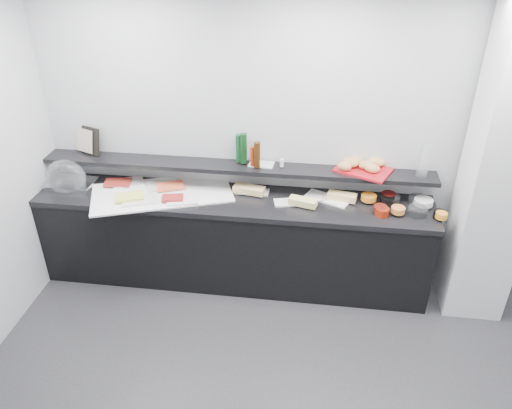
# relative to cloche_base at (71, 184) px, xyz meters

# --- Properties ---
(back_wall) EXTENTS (5.00, 0.02, 2.70)m
(back_wall) POSITION_rel_cloche_base_xyz_m (2.26, 0.26, 0.43)
(back_wall) COLOR #B0B3B8
(back_wall) RESTS_ON ground
(ceiling) EXTENTS (5.00, 5.00, 0.00)m
(ceiling) POSITION_rel_cloche_base_xyz_m (2.26, -1.74, 1.78)
(ceiling) COLOR white
(ceiling) RESTS_ON back_wall
(column) EXTENTS (0.50, 0.50, 2.70)m
(column) POSITION_rel_cloche_base_xyz_m (3.76, -0.09, 0.43)
(column) COLOR silver
(column) RESTS_ON ground
(buffet_cabinet) EXTENTS (3.60, 0.60, 0.85)m
(buffet_cabinet) POSITION_rel_cloche_base_xyz_m (1.56, -0.04, -0.50)
(buffet_cabinet) COLOR black
(buffet_cabinet) RESTS_ON ground
(counter_top) EXTENTS (3.62, 0.62, 0.05)m
(counter_top) POSITION_rel_cloche_base_xyz_m (1.56, -0.04, -0.05)
(counter_top) COLOR black
(counter_top) RESTS_ON buffet_cabinet
(wall_shelf) EXTENTS (3.60, 0.25, 0.04)m
(wall_shelf) POSITION_rel_cloche_base_xyz_m (1.56, 0.14, 0.21)
(wall_shelf) COLOR black
(wall_shelf) RESTS_ON back_wall
(cloche_base) EXTENTS (0.45, 0.31, 0.04)m
(cloche_base) POSITION_rel_cloche_base_xyz_m (0.00, 0.00, 0.00)
(cloche_base) COLOR silver
(cloche_base) RESTS_ON counter_top
(cloche_dome) EXTENTS (0.39, 0.28, 0.34)m
(cloche_dome) POSITION_rel_cloche_base_xyz_m (-0.00, -0.07, 0.11)
(cloche_dome) COLOR white
(cloche_dome) RESTS_ON cloche_base
(linen_runner) EXTENTS (1.39, 1.00, 0.01)m
(linen_runner) POSITION_rel_cloche_base_xyz_m (0.90, -0.04, -0.01)
(linen_runner) COLOR white
(linen_runner) RESTS_ON counter_top
(platter_meat_a) EXTENTS (0.33, 0.29, 0.01)m
(platter_meat_a) POSITION_rel_cloche_base_xyz_m (0.53, 0.10, 0.00)
(platter_meat_a) COLOR silver
(platter_meat_a) RESTS_ON linen_runner
(food_meat_a) EXTENTS (0.26, 0.19, 0.02)m
(food_meat_a) POSITION_rel_cloche_base_xyz_m (0.44, 0.05, 0.02)
(food_meat_a) COLOR maroon
(food_meat_a) RESTS_ON platter_meat_a
(platter_salmon) EXTENTS (0.37, 0.31, 0.01)m
(platter_salmon) POSITION_rel_cloche_base_xyz_m (0.89, 0.08, 0.00)
(platter_salmon) COLOR silver
(platter_salmon) RESTS_ON linen_runner
(food_salmon) EXTENTS (0.29, 0.24, 0.02)m
(food_salmon) POSITION_rel_cloche_base_xyz_m (0.96, 0.05, 0.02)
(food_salmon) COLOR #FA5733
(food_salmon) RESTS_ON platter_salmon
(platter_cheese) EXTENTS (0.37, 0.30, 0.01)m
(platter_cheese) POSITION_rel_cloche_base_xyz_m (0.75, -0.21, 0.00)
(platter_cheese) COLOR silver
(platter_cheese) RESTS_ON linen_runner
(food_cheese) EXTENTS (0.29, 0.24, 0.02)m
(food_cheese) POSITION_rel_cloche_base_xyz_m (0.65, -0.20, 0.02)
(food_cheese) COLOR #E9E55A
(food_cheese) RESTS_ON platter_cheese
(platter_meat_b) EXTENTS (0.31, 0.25, 0.01)m
(platter_meat_b) POSITION_rel_cloche_base_xyz_m (1.13, -0.17, 0.00)
(platter_meat_b) COLOR white
(platter_meat_b) RESTS_ON linen_runner
(food_meat_b) EXTENTS (0.21, 0.16, 0.02)m
(food_meat_b) POSITION_rel_cloche_base_xyz_m (1.04, -0.17, 0.02)
(food_meat_b) COLOR maroon
(food_meat_b) RESTS_ON platter_meat_b
(sandwich_plate_left) EXTENTS (0.31, 0.14, 0.01)m
(sandwich_plate_left) POSITION_rel_cloche_base_xyz_m (1.72, 0.10, -0.01)
(sandwich_plate_left) COLOR silver
(sandwich_plate_left) RESTS_ON counter_top
(sandwich_food_left) EXTENTS (0.30, 0.16, 0.06)m
(sandwich_food_left) POSITION_rel_cloche_base_xyz_m (1.69, 0.07, 0.02)
(sandwich_food_left) COLOR #E6C178
(sandwich_food_left) RESTS_ON sandwich_plate_left
(tongs_left) EXTENTS (0.16, 0.03, 0.01)m
(tongs_left) POSITION_rel_cloche_base_xyz_m (1.67, 0.02, -0.00)
(tongs_left) COLOR silver
(tongs_left) RESTS_ON sandwich_plate_left
(sandwich_plate_mid) EXTENTS (0.33, 0.20, 0.01)m
(sandwich_plate_mid) POSITION_rel_cloche_base_xyz_m (2.09, -0.05, -0.01)
(sandwich_plate_mid) COLOR white
(sandwich_plate_mid) RESTS_ON counter_top
(sandwich_food_mid) EXTENTS (0.26, 0.15, 0.06)m
(sandwich_food_mid) POSITION_rel_cloche_base_xyz_m (2.20, -0.09, 0.02)
(sandwich_food_mid) COLOR #E3CA77
(sandwich_food_mid) RESTS_ON sandwich_plate_mid
(tongs_mid) EXTENTS (0.15, 0.07, 0.01)m
(tongs_mid) POSITION_rel_cloche_base_xyz_m (2.15, -0.11, -0.00)
(tongs_mid) COLOR silver
(tongs_mid) RESTS_ON sandwich_plate_mid
(sandwich_plate_right) EXTENTS (0.43, 0.32, 0.01)m
(sandwich_plate_right) POSITION_rel_cloche_base_xyz_m (2.41, 0.06, -0.01)
(sandwich_plate_right) COLOR white
(sandwich_plate_right) RESTS_ON counter_top
(sandwich_food_right) EXTENTS (0.27, 0.15, 0.06)m
(sandwich_food_right) POSITION_rel_cloche_base_xyz_m (2.54, 0.05, 0.02)
(sandwich_food_right) COLOR #E5C378
(sandwich_food_right) RESTS_ON sandwich_plate_right
(tongs_right) EXTENTS (0.13, 0.10, 0.01)m
(tongs_right) POSITION_rel_cloche_base_xyz_m (2.38, 0.00, -0.00)
(tongs_right) COLOR #A9ACB0
(tongs_right) RESTS_ON sandwich_plate_right
(bowl_glass_fruit) EXTENTS (0.19, 0.19, 0.07)m
(bowl_glass_fruit) POSITION_rel_cloche_base_xyz_m (2.97, 0.08, 0.02)
(bowl_glass_fruit) COLOR silver
(bowl_glass_fruit) RESTS_ON counter_top
(fill_glass_fruit) EXTENTS (0.16, 0.16, 0.05)m
(fill_glass_fruit) POSITION_rel_cloche_base_xyz_m (2.77, 0.06, 0.03)
(fill_glass_fruit) COLOR orange
(fill_glass_fruit) RESTS_ON bowl_glass_fruit
(bowl_black_jam) EXTENTS (0.15, 0.15, 0.07)m
(bowl_black_jam) POSITION_rel_cloche_base_xyz_m (2.94, 0.04, 0.02)
(bowl_black_jam) COLOR black
(bowl_black_jam) RESTS_ON counter_top
(fill_black_jam) EXTENTS (0.13, 0.13, 0.05)m
(fill_black_jam) POSITION_rel_cloche_base_xyz_m (2.95, 0.12, 0.03)
(fill_black_jam) COLOR #600E0D
(fill_black_jam) RESTS_ON bowl_black_jam
(bowl_glass_cream) EXTENTS (0.18, 0.18, 0.07)m
(bowl_glass_cream) POSITION_rel_cloche_base_xyz_m (3.20, 0.08, 0.02)
(bowl_glass_cream) COLOR white
(bowl_glass_cream) RESTS_ON counter_top
(fill_glass_cream) EXTENTS (0.19, 0.19, 0.05)m
(fill_glass_cream) POSITION_rel_cloche_base_xyz_m (3.24, 0.05, 0.03)
(fill_glass_cream) COLOR white
(fill_glass_cream) RESTS_ON bowl_glass_cream
(bowl_red_jam) EXTENTS (0.15, 0.15, 0.07)m
(bowl_red_jam) POSITION_rel_cloche_base_xyz_m (2.87, -0.16, 0.02)
(bowl_red_jam) COLOR maroon
(bowl_red_jam) RESTS_ON counter_top
(fill_red_jam) EXTENTS (0.13, 0.13, 0.05)m
(fill_red_jam) POSITION_rel_cloche_base_xyz_m (2.86, -0.12, 0.03)
(fill_red_jam) COLOR #56140C
(fill_red_jam) RESTS_ON bowl_red_jam
(bowl_glass_salmon) EXTENTS (0.22, 0.22, 0.07)m
(bowl_glass_salmon) POSITION_rel_cloche_base_xyz_m (3.17, -0.11, 0.02)
(bowl_glass_salmon) COLOR silver
(bowl_glass_salmon) RESTS_ON counter_top
(fill_glass_salmon) EXTENTS (0.14, 0.14, 0.05)m
(fill_glass_salmon) POSITION_rel_cloche_base_xyz_m (3.01, -0.12, 0.03)
(fill_glass_salmon) COLOR orange
(fill_glass_salmon) RESTS_ON bowl_glass_salmon
(bowl_black_fruit) EXTENTS (0.11, 0.11, 0.07)m
(bowl_black_fruit) POSITION_rel_cloche_base_xyz_m (3.35, -0.13, 0.02)
(bowl_black_fruit) COLOR black
(bowl_black_fruit) RESTS_ON counter_top
(fill_black_fruit) EXTENTS (0.13, 0.13, 0.05)m
(fill_black_fruit) POSITION_rel_cloche_base_xyz_m (3.36, -0.17, 0.03)
(fill_black_fruit) COLOR orange
(fill_black_fruit) RESTS_ON bowl_black_fruit
(framed_print) EXTENTS (0.22, 0.14, 0.26)m
(framed_print) POSITION_rel_cloche_base_xyz_m (0.17, 0.20, 0.36)
(framed_print) COLOR black
(framed_print) RESTS_ON wall_shelf
(print_art) EXTENTS (0.21, 0.12, 0.22)m
(print_art) POSITION_rel_cloche_base_xyz_m (0.10, 0.20, 0.36)
(print_art) COLOR #C6A58E
(print_art) RESTS_ON framed_print
(condiment_tray) EXTENTS (0.23, 0.16, 0.01)m
(condiment_tray) POSITION_rel_cloche_base_xyz_m (1.79, 0.17, 0.24)
(condiment_tray) COLOR white
(condiment_tray) RESTS_ON wall_shelf
(bottle_green_a) EXTENTS (0.07, 0.07, 0.26)m
(bottle_green_a) POSITION_rel_cloche_base_xyz_m (1.58, 0.20, 0.37)
(bottle_green_a) COLOR #103B1C
(bottle_green_a) RESTS_ON condiment_tray
(bottle_brown) EXTENTS (0.07, 0.07, 0.24)m
(bottle_brown) POSITION_rel_cloche_base_xyz_m (1.76, 0.10, 0.36)
(bottle_brown) COLOR #381D0A
(bottle_brown) RESTS_ON condiment_tray
(bottle_green_b) EXTENTS (0.07, 0.07, 0.28)m
(bottle_green_b) POSITION_rel_cloche_base_xyz_m (1.63, 0.18, 0.38)
(bottle_green_b) COLOR black
(bottle_green_b) RESTS_ON condiment_tray
(bottle_hot) EXTENTS (0.06, 0.06, 0.18)m
(bottle_hot) POSITION_rel_cloche_base_xyz_m (1.72, 0.13, 0.33)
(bottle_hot) COLOR #A9260C
(bottle_hot) RESTS_ON condiment_tray
(shaker_salt) EXTENTS (0.04, 0.04, 0.07)m
(shaker_salt) POSITION_rel_cloche_base_xyz_m (1.77, 0.11, 0.28)
(shaker_salt) COLOR white
(shaker_salt) RESTS_ON condiment_tray
(shaker_pepper) EXTENTS (0.05, 0.05, 0.07)m
(shaker_pepper) POSITION_rel_cloche_base_xyz_m (1.98, 0.14, 0.28)
(shaker_pepper) COLOR silver
(shaker_pepper) RESTS_ON condiment_tray
(bread_tray) EXTENTS (0.55, 0.48, 0.02)m
(bread_tray) POSITION_rel_cloche_base_xyz_m (2.71, 0.17, 0.24)
(bread_tray) COLOR #B1131E
(bread_tray) RESTS_ON wall_shelf
(bread_roll_nw) EXTENTS (0.18, 0.15, 0.08)m
(bread_roll_nw) POSITION_rel_cloche_base_xyz_m (2.59, 0.20, 0.29)
(bread_roll_nw) COLOR #BA8246
(bread_roll_nw) RESTS_ON bread_tray
(bread_roll_n) EXTENTS (0.15, 0.12, 0.08)m
(bread_roll_n) POSITION_rel_cloche_base_xyz_m (2.64, 0.24, 0.29)
(bread_roll_n) COLOR #B58445
(bread_roll_n) RESTS_ON bread_tray
(bread_roll_ne) EXTENTS (0.17, 0.12, 0.08)m
(bread_roll_ne) POSITION_rel_cloche_base_xyz_m (2.82, 0.24, 0.29)
(bread_roll_ne) COLOR tan
(bread_roll_ne) RESTS_ON bread_tray
(bread_roll_sw) EXTENTS (0.15, 0.12, 0.08)m
(bread_roll_sw) POSITION_rel_cloche_base_xyz_m (2.54, 0.12, 0.29)
(bread_roll_sw) COLOR #CF824F
(bread_roll_sw) RESTS_ON bread_tray
(bread_roll_se) EXTENTS (0.16, 0.13, 0.08)m
(bread_roll_se) POSITION_rel_cloche_base_xyz_m (2.77, 0.11, 0.29)
(bread_roll_se) COLOR #C3894A
(bread_roll_se) RESTS_ON bread_tray
(bread_roll_mide) EXTENTS (0.16, 0.12, 0.08)m
(bread_roll_mide) POSITION_rel_cloche_base_xyz_m (2.73, 0.17, 0.29)
(bread_roll_mide) COLOR #C77E4C
(bread_roll_mide) RESTS_ON bread_tray
(carafe) EXTENTS (0.12, 0.12, 0.30)m
(carafe) POSITION_rel_cloche_base_xyz_m (3.19, 0.10, 0.38)
(carafe) COLOR white
(carafe) RESTS_ON wall_shelf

